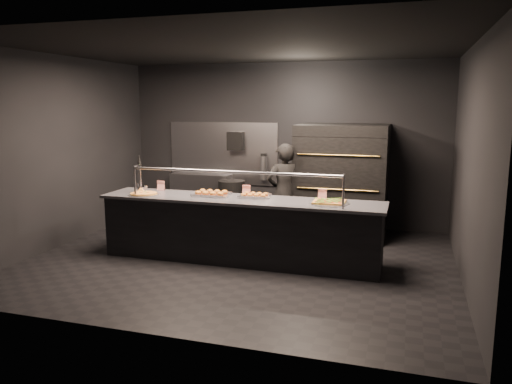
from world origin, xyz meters
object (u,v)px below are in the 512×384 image
towel_dispenser (236,141)px  round_pizza (144,194)px  service_counter (240,229)px  prep_shelf (202,196)px  slider_tray_a (211,193)px  square_pizza (329,202)px  trash_bin (232,203)px  fire_extinguisher (264,168)px  beer_tap (140,182)px  worker (283,193)px  pizza_oven (342,180)px  slider_tray_b (255,195)px

towel_dispenser → round_pizza: towel_dispenser is taller
service_counter → prep_shelf: size_ratio=3.42×
prep_shelf → slider_tray_a: (1.13, -2.24, 0.50)m
round_pizza → square_pizza: size_ratio=0.84×
towel_dispenser → square_pizza: towel_dispenser is taller
slider_tray_a → trash_bin: bearing=101.6°
towel_dispenser → fire_extinguisher: bearing=1.0°
round_pizza → slider_tray_a: slider_tray_a is taller
fire_extinguisher → beer_tap: 2.70m
trash_bin → worker: bearing=-34.2°
square_pizza → fire_extinguisher: bearing=124.3°
worker → square_pizza: bearing=91.4°
fire_extinguisher → prep_shelf: bearing=-176.3°
trash_bin → round_pizza: bearing=-104.7°
fire_extinguisher → beer_tap: bearing=-117.6°
slider_tray_a → trash_bin: (-0.40, 1.97, -0.53)m
pizza_oven → prep_shelf: (-2.80, 0.42, -0.52)m
trash_bin → fire_extinguisher: bearing=33.4°
pizza_oven → worker: bearing=-142.6°
towel_dispenser → square_pizza: 3.28m
slider_tray_a → square_pizza: slider_tray_a is taller
round_pizza → square_pizza: square_pizza is taller
fire_extinguisher → trash_bin: (-0.52, -0.34, -0.64)m
pizza_oven → square_pizza: pizza_oven is taller
pizza_oven → beer_tap: 3.38m
slider_tray_a → worker: size_ratio=0.35×
fire_extinguisher → slider_tray_a: (-0.12, -2.32, -0.11)m
trash_bin → service_counter: bearing=-67.0°
fire_extinguisher → square_pizza: (1.63, -2.39, -0.12)m
towel_dispenser → round_pizza: 2.67m
worker → prep_shelf: bearing=-65.6°
service_counter → round_pizza: (-1.45, -0.15, 0.47)m
pizza_oven → fire_extinguisher: bearing=162.1°
towel_dispenser → fire_extinguisher: towel_dispenser is taller
service_counter → square_pizza: (1.28, 0.01, 0.47)m
fire_extinguisher → slider_tray_b: bearing=-76.8°
square_pizza → trash_bin: (-2.15, 2.04, -0.52)m
slider_tray_b → worker: size_ratio=0.31×
service_counter → pizza_oven: bearing=57.7°
prep_shelf → service_counter: bearing=-55.4°
prep_shelf → towel_dispenser: 1.31m
pizza_oven → slider_tray_a: bearing=-132.6°
worker → slider_tray_b: bearing=45.5°
beer_tap → square_pizza: bearing=0.1°
service_counter → pizza_oven: (1.20, 1.90, 0.50)m
beer_tap → round_pizza: 0.27m
beer_tap → round_pizza: bearing=-46.5°
prep_shelf → beer_tap: bearing=-90.0°
fire_extinguisher → slider_tray_a: 2.32m
service_counter → trash_bin: size_ratio=4.90×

